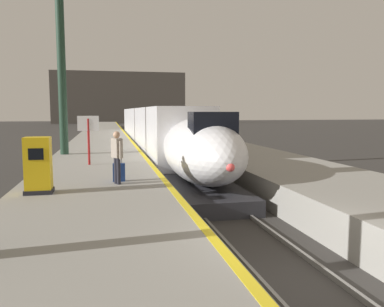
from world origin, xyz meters
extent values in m
plane|color=#33302D|center=(0.00, 0.00, 0.00)|extent=(260.00, 260.00, 0.00)
cube|color=gray|center=(-4.05, 24.75, 0.53)|extent=(4.80, 110.00, 1.05)
cube|color=gray|center=(4.05, 24.75, 0.53)|extent=(4.80, 110.00, 1.05)
cube|color=yellow|center=(-1.77, 24.75, 1.05)|extent=(0.20, 107.80, 0.01)
cube|color=slate|center=(-0.75, 27.50, 0.06)|extent=(0.08, 110.00, 0.12)
cube|color=slate|center=(0.75, 27.50, 0.06)|extent=(0.08, 110.00, 0.12)
ellipsoid|color=silver|center=(0.00, 8.42, 1.83)|extent=(2.78, 7.67, 2.56)
cube|color=#28282D|center=(0.00, 8.03, 0.28)|extent=(2.46, 6.52, 0.55)
cube|color=black|center=(0.00, 6.69, 2.90)|extent=(1.59, 1.00, 0.90)
sphere|color=#F24C4C|center=(0.00, 4.66, 1.68)|extent=(0.28, 0.28, 0.28)
cube|color=silver|center=(0.00, 17.72, 2.08)|extent=(2.90, 14.00, 3.05)
cube|color=black|center=(-1.42, 17.72, 2.62)|extent=(0.04, 11.90, 0.80)
cube|color=black|center=(1.42, 17.72, 2.62)|extent=(0.04, 11.90, 0.80)
cube|color=silver|center=(0.00, 17.72, 0.80)|extent=(2.92, 13.30, 0.24)
cube|color=black|center=(0.00, 13.24, 0.28)|extent=(2.03, 2.20, 0.56)
cube|color=black|center=(0.00, 22.20, 0.28)|extent=(2.03, 2.20, 0.56)
cube|color=silver|center=(0.00, 34.32, 2.08)|extent=(2.90, 18.00, 3.05)
cube|color=black|center=(-1.42, 34.32, 2.62)|extent=(0.04, 15.84, 0.80)
cube|color=black|center=(1.42, 34.32, 2.62)|extent=(0.04, 15.84, 0.80)
cube|color=black|center=(0.00, 28.20, 0.28)|extent=(2.03, 2.20, 0.56)
cube|color=black|center=(0.00, 40.44, 0.28)|extent=(2.03, 2.20, 0.56)
cylinder|color=#1E3828|center=(-5.90, 15.44, 5.94)|extent=(0.44, 0.44, 9.77)
cylinder|color=#23232D|center=(-3.37, 6.11, 1.48)|extent=(0.13, 0.13, 0.85)
cylinder|color=#23232D|center=(-3.30, 5.95, 1.48)|extent=(0.13, 0.13, 0.85)
cube|color=gray|center=(-3.33, 6.03, 2.21)|extent=(0.37, 0.44, 0.62)
cylinder|color=gray|center=(-3.44, 6.24, 2.16)|extent=(0.09, 0.09, 0.58)
cylinder|color=gray|center=(-3.22, 5.82, 2.16)|extent=(0.09, 0.09, 0.58)
sphere|color=tan|center=(-3.33, 6.03, 2.63)|extent=(0.22, 0.22, 0.22)
cube|color=navy|center=(-3.27, 6.50, 1.35)|extent=(0.40, 0.22, 0.60)
cylinder|color=#262628|center=(-3.37, 6.50, 1.83)|extent=(0.02, 0.02, 0.36)
cylinder|color=#262628|center=(-3.17, 6.50, 1.83)|extent=(0.02, 0.02, 0.36)
cube|color=#262628|center=(-3.27, 6.50, 2.02)|extent=(0.22, 0.03, 0.02)
cube|color=yellow|center=(-5.55, 5.07, 1.85)|extent=(0.70, 0.56, 1.60)
cube|color=black|center=(-5.55, 4.79, 2.20)|extent=(0.40, 0.02, 0.32)
cube|color=black|center=(-5.55, 5.07, 1.11)|extent=(0.76, 0.62, 0.12)
cylinder|color=maroon|center=(-4.41, 10.85, 2.05)|extent=(0.10, 0.10, 2.00)
cube|color=white|center=(-4.41, 10.85, 2.85)|extent=(0.90, 0.06, 0.64)
cube|color=#4C4742|center=(0.00, 102.00, 7.00)|extent=(36.00, 2.00, 14.00)
camera|label=1|loc=(-3.63, -6.46, 3.38)|focal=36.32mm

